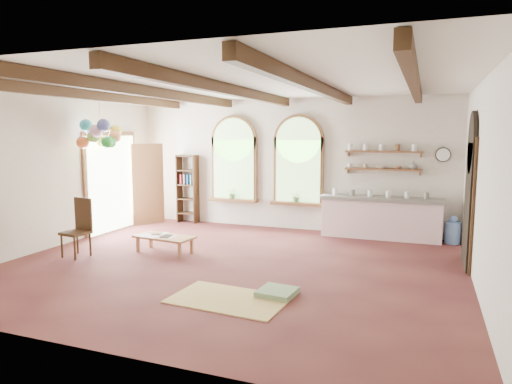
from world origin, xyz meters
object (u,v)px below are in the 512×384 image
at_px(coffee_table, 164,238).
at_px(side_chair, 77,240).
at_px(balloon_cluster, 100,134).
at_px(kitchen_counter, 381,217).

relative_size(coffee_table, side_chair, 1.12).
relative_size(side_chair, balloon_cluster, 0.97).
xyz_separation_m(side_chair, balloon_cluster, (-0.39, 1.28, 2.01)).
xyz_separation_m(kitchen_counter, side_chair, (-5.31, -3.68, -0.15)).
xyz_separation_m(coffee_table, balloon_cluster, (-1.82, 0.45, 2.03)).
bearing_deg(side_chair, balloon_cluster, 107.13).
height_order(coffee_table, side_chair, side_chair).
bearing_deg(side_chair, coffee_table, 30.13).
bearing_deg(balloon_cluster, kitchen_counter, 22.81).
distance_m(coffee_table, side_chair, 1.65).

